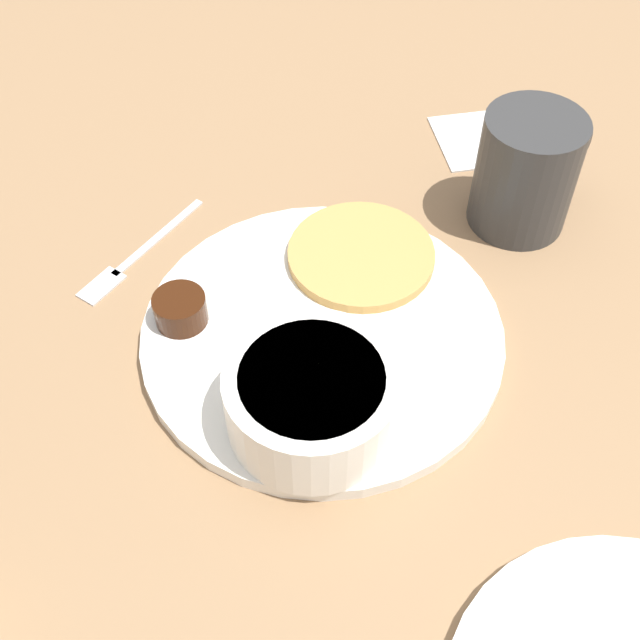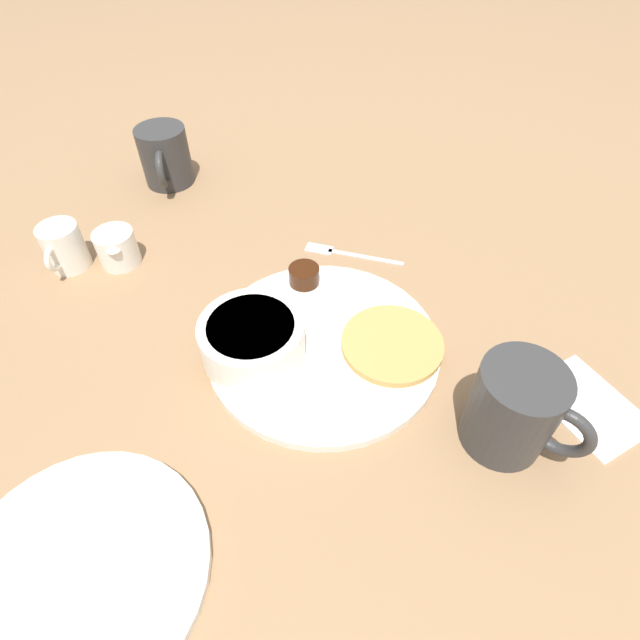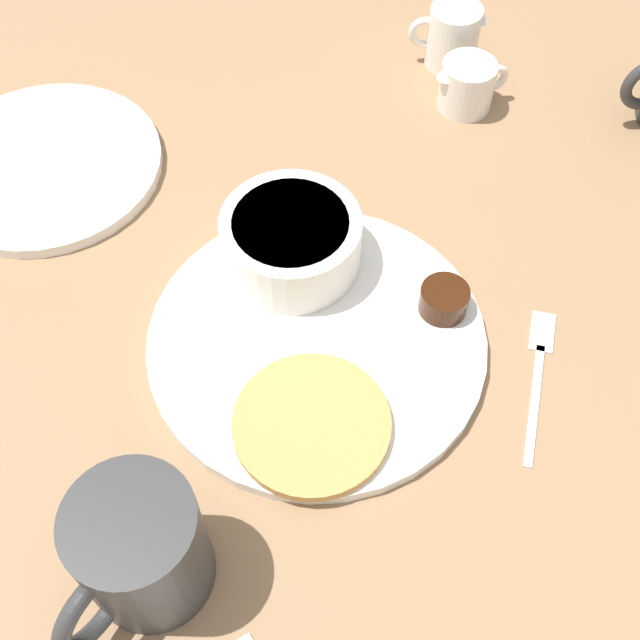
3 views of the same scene
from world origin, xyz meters
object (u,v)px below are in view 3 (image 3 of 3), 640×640
at_px(fork, 539,366).
at_px(creamer_pitcher_far, 452,36).
at_px(plate, 317,341).
at_px(coffee_mug, 139,552).
at_px(creamer_pitcher_near, 468,85).
at_px(bowl, 291,240).

bearing_deg(fork, creamer_pitcher_far, 75.70).
height_order(plate, coffee_mug, coffee_mug).
bearing_deg(plate, creamer_pitcher_near, 42.57).
distance_m(creamer_pitcher_near, fork, 0.32).
bearing_deg(fork, coffee_mug, -170.32).
bearing_deg(plate, coffee_mug, -140.99).
relative_size(bowl, coffee_mug, 1.10).
relative_size(coffee_mug, fork, 0.85).
bearing_deg(coffee_mug, creamer_pitcher_near, 41.14).
height_order(bowl, fork, bowl).
distance_m(coffee_mug, fork, 0.35).
xyz_separation_m(creamer_pitcher_near, fork, (-0.08, -0.31, -0.02)).
bearing_deg(creamer_pitcher_near, bowl, -149.17).
bearing_deg(creamer_pitcher_far, fork, -104.30).
bearing_deg(creamer_pitcher_far, creamer_pitcher_near, -101.83).
height_order(coffee_mug, fork, coffee_mug).
relative_size(plate, bowl, 2.34).
xyz_separation_m(coffee_mug, fork, (0.34, 0.06, -0.05)).
distance_m(plate, creamer_pitcher_far, 0.39).
relative_size(creamer_pitcher_near, fork, 0.62).
xyz_separation_m(plate, creamer_pitcher_far, (0.26, 0.29, 0.03)).
height_order(plate, fork, plate).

